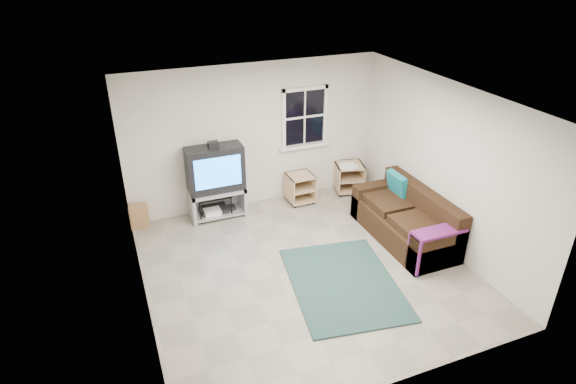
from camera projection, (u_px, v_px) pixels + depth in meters
name	position (u px, v px, depth m)	size (l,w,h in m)	color
room	(305.00, 121.00, 8.72)	(4.60, 4.62, 4.60)	gray
tv_unit	(216.00, 176.00, 8.27)	(0.96, 0.48, 1.42)	#A4A3AC
av_rack	(212.00, 190.00, 8.39)	(0.59, 0.43, 1.19)	black
side_table_left	(300.00, 187.00, 8.99)	(0.47, 0.47, 0.55)	tan
side_table_right	(349.00, 175.00, 9.35)	(0.63, 0.63, 0.60)	tan
sofa	(406.00, 221.00, 7.83)	(0.88, 1.99, 0.91)	black
shag_rug	(343.00, 283.00, 6.89)	(1.45, 1.99, 0.02)	black
paper_bag	(139.00, 216.00, 8.18)	(0.30, 0.19, 0.42)	#9C6B46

